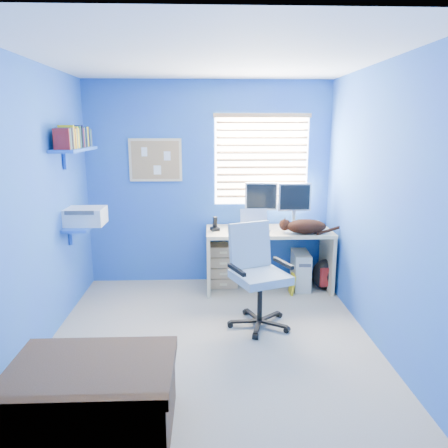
{
  "coord_description": "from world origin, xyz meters",
  "views": [
    {
      "loc": [
        -0.03,
        -3.81,
        1.94
      ],
      "look_at": [
        0.15,
        0.65,
        0.95
      ],
      "focal_mm": 35.0,
      "sensor_mm": 36.0,
      "label": 1
    }
  ],
  "objects_px": {
    "laptop": "(255,221)",
    "tower_pc": "(301,270)",
    "cat": "(306,226)",
    "office_chair": "(257,288)",
    "desk": "(268,259)"
  },
  "relations": [
    {
      "from": "laptop",
      "to": "tower_pc",
      "type": "relative_size",
      "value": 0.73
    },
    {
      "from": "desk",
      "to": "tower_pc",
      "type": "xyz_separation_m",
      "value": [
        0.41,
        0.01,
        -0.14
      ]
    },
    {
      "from": "cat",
      "to": "office_chair",
      "type": "bearing_deg",
      "value": -119.86
    },
    {
      "from": "laptop",
      "to": "cat",
      "type": "height_order",
      "value": "laptop"
    },
    {
      "from": "tower_pc",
      "to": "office_chair",
      "type": "xyz_separation_m",
      "value": [
        -0.65,
        -1.0,
        0.15
      ]
    },
    {
      "from": "cat",
      "to": "office_chair",
      "type": "relative_size",
      "value": 0.46
    },
    {
      "from": "office_chair",
      "to": "tower_pc",
      "type": "bearing_deg",
      "value": 56.91
    },
    {
      "from": "cat",
      "to": "office_chair",
      "type": "height_order",
      "value": "office_chair"
    },
    {
      "from": "desk",
      "to": "office_chair",
      "type": "bearing_deg",
      "value": -103.84
    },
    {
      "from": "tower_pc",
      "to": "office_chair",
      "type": "distance_m",
      "value": 1.2
    },
    {
      "from": "desk",
      "to": "office_chair",
      "type": "height_order",
      "value": "office_chair"
    },
    {
      "from": "desk",
      "to": "office_chair",
      "type": "xyz_separation_m",
      "value": [
        -0.24,
        -0.99,
        0.01
      ]
    },
    {
      "from": "laptop",
      "to": "office_chair",
      "type": "xyz_separation_m",
      "value": [
        -0.08,
        -1.01,
        -0.47
      ]
    },
    {
      "from": "tower_pc",
      "to": "desk",
      "type": "bearing_deg",
      "value": -176.61
    },
    {
      "from": "laptop",
      "to": "tower_pc",
      "type": "xyz_separation_m",
      "value": [
        0.57,
        -0.01,
        -0.62
      ]
    }
  ]
}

